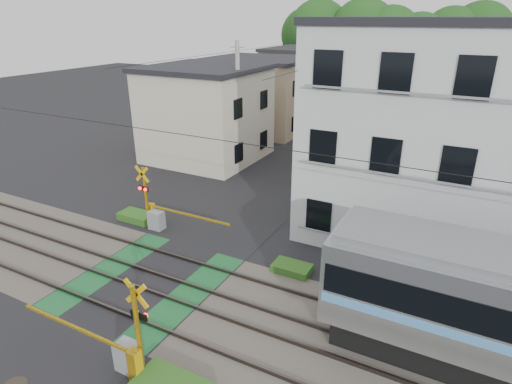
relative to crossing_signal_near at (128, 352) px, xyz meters
The scene contains 11 objects.
ground 4.53m from the crossing_signal_near, 125.29° to the left, with size 120.00×120.00×0.00m, color black.
track_bed 4.53m from the crossing_signal_near, 125.29° to the left, with size 120.00×120.00×0.14m.
crossing_signal_near is the anchor object (origin of this frame).
crossing_signal_far 8.95m from the crossing_signal_near, 125.29° to the left, with size 4.74×0.65×3.09m.
apartment_block 14.95m from the crossing_signal_near, 65.78° to the left, with size 10.20×8.36×9.30m.
houses_row 29.77m from the crossing_signal_near, 94.51° to the left, with size 22.07×31.35×6.80m.
tree_hill 51.99m from the crossing_signal_near, 93.34° to the left, with size 40.00×13.75×11.46m.
catenary 5.84m from the crossing_signal_near, 47.20° to the left, with size 60.00×5.04×7.00m.
utility_poles 27.12m from the crossing_signal_near, 97.77° to the left, with size 7.90×42.00×8.00m.
pedestrian 31.80m from the crossing_signal_near, 94.45° to the left, with size 0.65×0.43×1.79m, color black.
weed_patches 3.70m from the crossing_signal_near, 103.09° to the left, with size 10.25×8.80×0.40m.
Camera 1 is at (10.02, -10.21, 9.35)m, focal length 30.00 mm.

